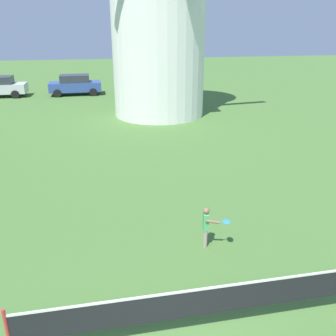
% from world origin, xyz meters
% --- Properties ---
extents(tennis_net, '(6.04, 0.06, 1.10)m').
position_xyz_m(tennis_net, '(0.25, 1.92, 0.69)').
color(tennis_net, red).
rests_on(tennis_net, ground_plane).
extents(player_far, '(0.65, 0.54, 1.06)m').
position_xyz_m(player_far, '(1.35, 4.57, 0.60)').
color(player_far, '#9E937F').
rests_on(player_far, ground_plane).
extents(parked_car_blue, '(4.01, 1.93, 1.56)m').
position_xyz_m(parked_car_blue, '(-2.69, 27.02, 0.81)').
color(parked_car_blue, '#334C99').
rests_on(parked_car_blue, ground_plane).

